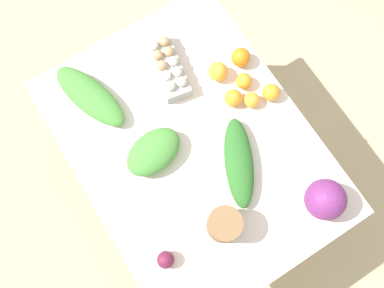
% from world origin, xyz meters
% --- Properties ---
extents(ground_plane, '(8.00, 8.00, 0.00)m').
position_xyz_m(ground_plane, '(0.00, 0.00, 0.00)').
color(ground_plane, '#C6B289').
extents(dining_table, '(1.25, 0.94, 0.73)m').
position_xyz_m(dining_table, '(0.00, 0.00, 0.64)').
color(dining_table, silver).
rests_on(dining_table, ground_plane).
extents(cabbage_purple, '(0.16, 0.16, 0.16)m').
position_xyz_m(cabbage_purple, '(-0.48, -0.31, 0.81)').
color(cabbage_purple, '#7A2D75').
rests_on(cabbage_purple, dining_table).
extents(egg_carton, '(0.31, 0.16, 0.09)m').
position_xyz_m(egg_carton, '(0.34, -0.09, 0.78)').
color(egg_carton, '#A8A8A3').
rests_on(egg_carton, dining_table).
extents(paper_bag, '(0.13, 0.13, 0.13)m').
position_xyz_m(paper_bag, '(-0.35, 0.07, 0.80)').
color(paper_bag, olive).
rests_on(paper_bag, dining_table).
extents(greens_bunch_dandelion, '(0.20, 0.27, 0.09)m').
position_xyz_m(greens_bunch_dandelion, '(0.05, 0.15, 0.78)').
color(greens_bunch_dandelion, '#4C933D').
rests_on(greens_bunch_dandelion, dining_table).
extents(greens_bunch_chard, '(0.38, 0.28, 0.08)m').
position_xyz_m(greens_bunch_chard, '(-0.17, -0.12, 0.77)').
color(greens_bunch_chard, '#2D6B28').
rests_on(greens_bunch_chard, dining_table).
extents(greens_bunch_kale, '(0.40, 0.24, 0.08)m').
position_xyz_m(greens_bunch_kale, '(0.40, 0.25, 0.77)').
color(greens_bunch_kale, '#4C933D').
rests_on(greens_bunch_kale, dining_table).
extents(beet_root, '(0.07, 0.07, 0.07)m').
position_xyz_m(beet_root, '(-0.34, 0.33, 0.77)').
color(beet_root, maroon).
rests_on(beet_root, dining_table).
extents(orange_0, '(0.08, 0.08, 0.08)m').
position_xyz_m(orange_0, '(0.21, -0.38, 0.78)').
color(orange_0, orange).
rests_on(orange_0, dining_table).
extents(orange_1, '(0.07, 0.07, 0.07)m').
position_xyz_m(orange_1, '(0.01, -0.40, 0.77)').
color(orange_1, orange).
rests_on(orange_1, dining_table).
extents(orange_2, '(0.08, 0.08, 0.08)m').
position_xyz_m(orange_2, '(0.21, -0.26, 0.78)').
color(orange_2, '#F9A833').
rests_on(orange_2, dining_table).
extents(orange_3, '(0.07, 0.07, 0.07)m').
position_xyz_m(orange_3, '(0.11, -0.33, 0.77)').
color(orange_3, orange).
rests_on(orange_3, dining_table).
extents(orange_4, '(0.08, 0.08, 0.08)m').
position_xyz_m(orange_4, '(0.07, -0.25, 0.77)').
color(orange_4, orange).
rests_on(orange_4, dining_table).
extents(orange_5, '(0.07, 0.07, 0.07)m').
position_xyz_m(orange_5, '(0.03, -0.31, 0.77)').
color(orange_5, '#F9A833').
rests_on(orange_5, dining_table).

